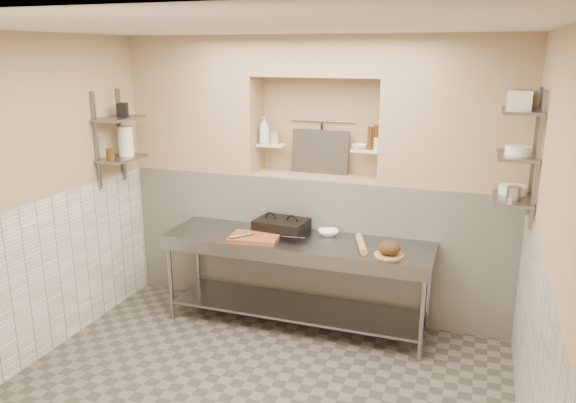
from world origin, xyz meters
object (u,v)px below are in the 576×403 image
at_px(mixing_bowl, 328,233).
at_px(bottle_soap, 264,130).
at_px(panini_press, 281,226).
at_px(cutting_board, 255,238).
at_px(bread_loaf, 389,248).
at_px(bowl_alcove, 359,147).
at_px(rolling_pin, 361,244).
at_px(prep_table, 296,265).
at_px(jug_left, 126,141).

bearing_deg(mixing_bowl, bottle_soap, 158.89).
distance_m(panini_press, cutting_board, 0.34).
height_order(bread_loaf, bottle_soap, bottle_soap).
bearing_deg(bowl_alcove, mixing_bowl, -123.06).
relative_size(bottle_soap, bowl_alcove, 1.87).
bearing_deg(cutting_board, rolling_pin, 7.08).
xyz_separation_m(prep_table, bowl_alcove, (0.47, 0.56, 1.09)).
relative_size(panini_press, mixing_bowl, 2.63).
height_order(cutting_board, rolling_pin, rolling_pin).
relative_size(bread_loaf, jug_left, 0.66).
bearing_deg(panini_press, bowl_alcove, 37.05).
bearing_deg(bowl_alcove, prep_table, -129.98).
height_order(bottle_soap, jug_left, bottle_soap).
distance_m(mixing_bowl, bread_loaf, 0.76).
relative_size(prep_table, bottle_soap, 9.18).
xyz_separation_m(cutting_board, rolling_pin, (1.01, 0.13, 0.01)).
distance_m(bread_loaf, bowl_alcove, 1.13).
bearing_deg(bowl_alcove, jug_left, -165.07).
distance_m(prep_table, bowl_alcove, 1.31).
xyz_separation_m(prep_table, rolling_pin, (0.64, -0.02, 0.29)).
height_order(rolling_pin, jug_left, jug_left).
bearing_deg(rolling_pin, mixing_bowl, 146.60).
distance_m(panini_press, rolling_pin, 0.86).
relative_size(panini_press, rolling_pin, 1.20).
bearing_deg(jug_left, prep_table, 1.59).
xyz_separation_m(mixing_bowl, jug_left, (-2.06, -0.28, 0.84)).
xyz_separation_m(cutting_board, jug_left, (-1.44, 0.09, 0.84)).
bearing_deg(jug_left, cutting_board, -3.77).
bearing_deg(prep_table, mixing_bowl, 42.28).
height_order(prep_table, bread_loaf, bread_loaf).
bearing_deg(cutting_board, bowl_alcove, 39.95).
relative_size(panini_press, bread_loaf, 2.67).
height_order(cutting_board, bottle_soap, bottle_soap).
bearing_deg(panini_press, cutting_board, -113.38).
xyz_separation_m(rolling_pin, bowl_alcove, (-0.17, 0.58, 0.80)).
bearing_deg(rolling_pin, cutting_board, -172.92).
relative_size(cutting_board, jug_left, 1.55).
distance_m(prep_table, panini_press, 0.41).
distance_m(mixing_bowl, bowl_alcove, 0.90).
distance_m(prep_table, bottle_soap, 1.42).
bearing_deg(bottle_soap, cutting_board, -77.07).
xyz_separation_m(prep_table, cutting_board, (-0.37, -0.14, 0.28)).
xyz_separation_m(panini_press, bottle_soap, (-0.32, 0.38, 0.89)).
relative_size(bread_loaf, bottle_soap, 0.70).
height_order(bread_loaf, jug_left, jug_left).
bearing_deg(mixing_bowl, panini_press, -170.05).
distance_m(cutting_board, jug_left, 1.67).
distance_m(panini_press, jug_left, 1.80).
height_order(prep_table, jug_left, jug_left).
relative_size(bread_loaf, bowl_alcove, 1.31).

